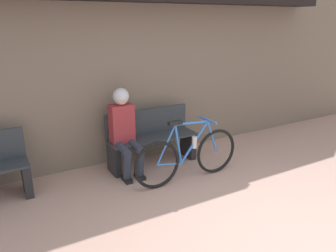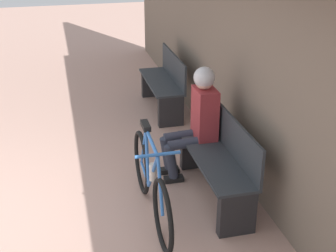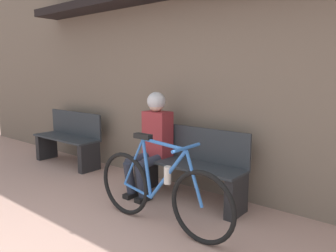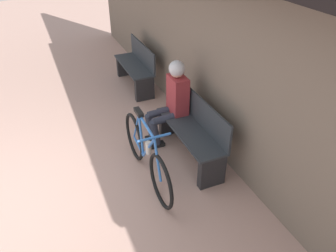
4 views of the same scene
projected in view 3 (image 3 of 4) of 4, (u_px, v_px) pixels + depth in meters
name	position (u px, v px, depth m)	size (l,w,h in m)	color
storefront_wall	(218.00, 60.00, 3.93)	(12.00, 0.56, 3.20)	#756656
park_bench_near	(189.00, 168.00, 3.88)	(1.40, 0.42, 0.87)	#2D3338
bicycle	(160.00, 191.00, 3.18)	(1.66, 0.40, 0.91)	black
person_seated	(153.00, 136.00, 4.06)	(0.34, 0.60, 1.28)	#2D3342
park_bench_far	(68.00, 141.00, 5.43)	(1.32, 0.42, 0.87)	#2D3338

